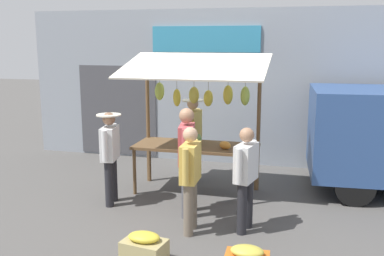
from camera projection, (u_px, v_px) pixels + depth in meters
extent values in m
plane|color=#514F4C|center=(196.00, 192.00, 8.08)|extent=(40.00, 40.00, 0.00)
cube|color=#8C939E|center=(220.00, 87.00, 9.83)|extent=(9.00, 0.25, 3.40)
cube|color=teal|center=(205.00, 39.00, 9.57)|extent=(2.40, 0.06, 0.56)
cube|color=#47474C|center=(118.00, 110.00, 10.42)|extent=(1.90, 0.04, 2.10)
cube|color=brown|center=(196.00, 146.00, 7.91)|extent=(2.20, 0.90, 0.05)
cylinder|color=brown|center=(135.00, 172.00, 7.88)|extent=(0.06, 0.06, 0.83)
cylinder|color=brown|center=(251.00, 181.00, 7.37)|extent=(0.06, 0.06, 0.83)
cylinder|color=brown|center=(150.00, 161.00, 8.62)|extent=(0.06, 0.06, 0.83)
cylinder|color=brown|center=(256.00, 168.00, 8.11)|extent=(0.06, 0.06, 0.83)
cylinder|color=brown|center=(148.00, 122.00, 8.49)|extent=(0.07, 0.07, 2.35)
cylinder|color=brown|center=(258.00, 128.00, 7.96)|extent=(0.07, 0.07, 2.35)
cylinder|color=brown|center=(202.00, 72.00, 8.04)|extent=(2.12, 0.06, 0.06)
cube|color=beige|center=(194.00, 66.00, 7.48)|extent=(2.50, 1.46, 0.39)
cylinder|color=brown|center=(246.00, 80.00, 7.84)|extent=(0.01, 0.01, 0.23)
ellipsoid|color=#B2CC4C|center=(245.00, 96.00, 7.90)|extent=(0.17, 0.21, 0.34)
cylinder|color=brown|center=(228.00, 79.00, 7.95)|extent=(0.01, 0.01, 0.22)
ellipsoid|color=yellow|center=(228.00, 95.00, 8.00)|extent=(0.23, 0.25, 0.36)
cylinder|color=brown|center=(208.00, 81.00, 7.99)|extent=(0.01, 0.01, 0.31)
ellipsoid|color=yellow|center=(208.00, 98.00, 8.05)|extent=(0.20, 0.23, 0.30)
cylinder|color=brown|center=(194.00, 80.00, 8.06)|extent=(0.01, 0.01, 0.26)
ellipsoid|color=gold|center=(194.00, 95.00, 8.11)|extent=(0.27, 0.26, 0.31)
cylinder|color=brown|center=(177.00, 80.00, 8.17)|extent=(0.01, 0.01, 0.31)
ellipsoid|color=yellow|center=(177.00, 98.00, 8.24)|extent=(0.21, 0.20, 0.33)
cylinder|color=brown|center=(159.00, 77.00, 8.21)|extent=(0.01, 0.01, 0.20)
ellipsoid|color=#B2CC4C|center=(160.00, 91.00, 8.26)|extent=(0.24, 0.25, 0.34)
ellipsoid|color=gold|center=(185.00, 142.00, 7.90)|extent=(0.21, 0.21, 0.10)
sphere|color=#729E4C|center=(196.00, 139.00, 7.94)|extent=(0.20, 0.20, 0.20)
ellipsoid|color=orange|center=(225.00, 145.00, 7.59)|extent=(0.26, 0.22, 0.14)
cylinder|color=#4C4C51|center=(195.00, 157.00, 8.90)|extent=(0.14, 0.14, 0.80)
cylinder|color=#4C4C51|center=(190.00, 161.00, 8.65)|extent=(0.14, 0.14, 0.80)
cube|color=gold|center=(193.00, 125.00, 8.64)|extent=(0.27, 0.51, 0.57)
cylinder|color=gold|center=(198.00, 122.00, 8.91)|extent=(0.09, 0.09, 0.52)
cylinder|color=gold|center=(187.00, 127.00, 8.36)|extent=(0.09, 0.09, 0.52)
sphere|color=tan|center=(193.00, 104.00, 8.56)|extent=(0.22, 0.22, 0.22)
cylinder|color=beige|center=(193.00, 100.00, 8.54)|extent=(0.42, 0.42, 0.02)
cylinder|color=#726656|center=(188.00, 210.00, 6.20)|extent=(0.14, 0.14, 0.77)
cylinder|color=#726656|center=(192.00, 204.00, 6.44)|extent=(0.14, 0.14, 0.77)
cube|color=gold|center=(190.00, 163.00, 6.19)|extent=(0.23, 0.47, 0.54)
cylinder|color=gold|center=(185.00, 167.00, 5.91)|extent=(0.09, 0.09, 0.50)
cylinder|color=gold|center=(195.00, 156.00, 6.46)|extent=(0.09, 0.09, 0.50)
sphere|color=tan|center=(190.00, 134.00, 6.11)|extent=(0.21, 0.21, 0.21)
cylinder|color=#232328|center=(242.00, 209.00, 6.25)|extent=(0.14, 0.14, 0.76)
cylinder|color=#232328|center=(248.00, 203.00, 6.47)|extent=(0.14, 0.14, 0.76)
cube|color=silver|center=(246.00, 163.00, 6.24)|extent=(0.32, 0.49, 0.54)
cylinder|color=silver|center=(239.00, 166.00, 5.98)|extent=(0.09, 0.09, 0.49)
cylinder|color=silver|center=(253.00, 157.00, 6.48)|extent=(0.09, 0.09, 0.49)
sphere|color=#A87A5B|center=(247.00, 135.00, 6.16)|extent=(0.21, 0.21, 0.21)
cylinder|color=#4C4C51|center=(186.00, 192.00, 6.81)|extent=(0.14, 0.14, 0.85)
cylinder|color=#4C4C51|center=(188.00, 186.00, 7.09)|extent=(0.14, 0.14, 0.85)
cube|color=#BF4C51|center=(187.00, 144.00, 6.81)|extent=(0.31, 0.54, 0.60)
cylinder|color=#BF4C51|center=(185.00, 148.00, 6.49)|extent=(0.09, 0.09, 0.55)
cylinder|color=#BF4C51|center=(188.00, 138.00, 7.11)|extent=(0.09, 0.09, 0.55)
sphere|color=#A87A5B|center=(187.00, 116.00, 6.72)|extent=(0.23, 0.23, 0.23)
cylinder|color=#232328|center=(109.00, 184.00, 7.30)|extent=(0.14, 0.14, 0.78)
cylinder|color=#232328|center=(113.00, 179.00, 7.55)|extent=(0.14, 0.14, 0.78)
cube|color=silver|center=(110.00, 143.00, 7.29)|extent=(0.29, 0.50, 0.55)
cylinder|color=silver|center=(105.00, 146.00, 7.00)|extent=(0.09, 0.09, 0.51)
cylinder|color=silver|center=(114.00, 138.00, 7.58)|extent=(0.09, 0.09, 0.51)
sphere|color=#8C664C|center=(109.00, 119.00, 7.21)|extent=(0.21, 0.21, 0.21)
cylinder|color=beige|center=(109.00, 115.00, 7.20)|extent=(0.41, 0.41, 0.02)
cube|color=black|center=(362.00, 116.00, 7.91)|extent=(1.51, 1.89, 0.68)
cylinder|color=black|center=(355.00, 187.00, 7.35)|extent=(0.67, 0.22, 0.66)
cylinder|color=black|center=(342.00, 160.00, 8.95)|extent=(0.67, 0.22, 0.66)
ellipsoid|color=gold|center=(247.00, 251.00, 5.17)|extent=(0.39, 0.27, 0.12)
cube|color=tan|center=(144.00, 251.00, 5.50)|extent=(0.58, 0.44, 0.28)
ellipsoid|color=yellow|center=(144.00, 237.00, 5.47)|extent=(0.41, 0.27, 0.12)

